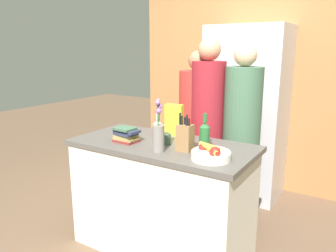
{
  "coord_description": "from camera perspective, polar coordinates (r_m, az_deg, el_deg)",
  "views": [
    {
      "loc": [
        1.35,
        -2.07,
        1.64
      ],
      "look_at": [
        0.0,
        0.09,
        1.03
      ],
      "focal_mm": 35.0,
      "sensor_mm": 36.0,
      "label": 1
    }
  ],
  "objects": [
    {
      "name": "fruit_bowl",
      "position": [
        2.21,
        7.46,
        -4.82
      ],
      "size": [
        0.27,
        0.27,
        0.11
      ],
      "color": "silver",
      "rests_on": "kitchen_island"
    },
    {
      "name": "flower_vase",
      "position": [
        2.33,
        -1.67,
        -1.48
      ],
      "size": [
        0.08,
        0.08,
        0.38
      ],
      "color": "gray",
      "rests_on": "kitchen_island"
    },
    {
      "name": "cereal_box",
      "position": [
        2.77,
        1.08,
        1.05
      ],
      "size": [
        0.16,
        0.08,
        0.27
      ],
      "color": "yellow",
      "rests_on": "kitchen_island"
    },
    {
      "name": "refrigerator",
      "position": [
        3.74,
        13.41,
        2.21
      ],
      "size": [
        0.82,
        0.62,
        1.88
      ],
      "color": "#B7B7BC",
      "rests_on": "ground_plane"
    },
    {
      "name": "person_at_sink",
      "position": [
        3.21,
        5.08,
        0.12
      ],
      "size": [
        0.36,
        0.36,
        1.62
      ],
      "rotation": [
        0.0,
        0.0,
        -0.39
      ],
      "color": "#383842",
      "rests_on": "ground_plane"
    },
    {
      "name": "knife_block",
      "position": [
        2.36,
        2.98,
        -1.95
      ],
      "size": [
        0.11,
        0.09,
        0.28
      ],
      "color": "olive",
      "rests_on": "kitchen_island"
    },
    {
      "name": "person_in_blue",
      "position": [
        3.05,
        6.91,
        0.89
      ],
      "size": [
        0.31,
        0.31,
        1.73
      ],
      "rotation": [
        0.0,
        0.0,
        -0.23
      ],
      "color": "#383842",
      "rests_on": "ground_plane"
    },
    {
      "name": "person_in_red_tee",
      "position": [
        3.0,
        12.71,
        -0.27
      ],
      "size": [
        0.33,
        0.33,
        1.68
      ],
      "rotation": [
        0.0,
        0.0,
        0.21
      ],
      "color": "#383842",
      "rests_on": "ground_plane"
    },
    {
      "name": "coffee_mug",
      "position": [
        2.54,
        -0.47,
        -2.22
      ],
      "size": [
        0.11,
        0.09,
        0.09
      ],
      "color": "#42664C",
      "rests_on": "kitchen_island"
    },
    {
      "name": "book_stack",
      "position": [
        2.62,
        -7.31,
        -1.53
      ],
      "size": [
        0.21,
        0.16,
        0.12
      ],
      "color": "maroon",
      "rests_on": "kitchen_island"
    },
    {
      "name": "bottle_vinegar",
      "position": [
        2.67,
        -1.83,
        -0.54
      ],
      "size": [
        0.07,
        0.07,
        0.21
      ],
      "color": "#B2BCC1",
      "rests_on": "kitchen_island"
    },
    {
      "name": "back_wall_wood",
      "position": [
        4.09,
        12.85,
        8.26
      ],
      "size": [
        2.65,
        0.12,
        2.6
      ],
      "color": "#9E6B3D",
      "rests_on": "ground_plane"
    },
    {
      "name": "kitchen_island",
      "position": [
        2.74,
        -0.99,
        -12.18
      ],
      "size": [
        1.45,
        0.7,
        0.91
      ],
      "color": "silver",
      "rests_on": "ground_plane"
    },
    {
      "name": "bottle_oil",
      "position": [
        2.4,
        6.37,
        -1.61
      ],
      "size": [
        0.08,
        0.08,
        0.27
      ],
      "color": "#286633",
      "rests_on": "kitchen_island"
    },
    {
      "name": "ground_plane",
      "position": [
        2.96,
        -0.96,
        -20.22
      ],
      "size": [
        14.0,
        14.0,
        0.0
      ],
      "primitive_type": "plane",
      "color": "brown"
    }
  ]
}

